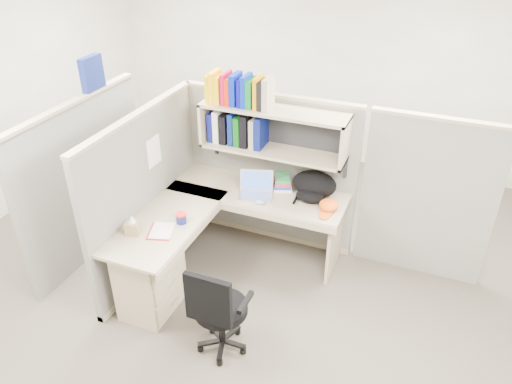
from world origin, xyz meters
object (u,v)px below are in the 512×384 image
at_px(snack_canister, 181,218).
at_px(backpack, 313,187).
at_px(desk, 180,256).
at_px(task_chair, 219,322).
at_px(laptop, 255,186).

bearing_deg(snack_canister, backpack, 41.32).
xyz_separation_m(desk, task_chair, (0.62, -0.50, -0.12)).
height_order(backpack, task_chair, backpack).
height_order(laptop, snack_canister, laptop).
xyz_separation_m(backpack, snack_canister, (-0.95, -0.84, -0.08)).
bearing_deg(snack_canister, task_chair, -43.03).
bearing_deg(task_chair, desk, 141.42).
xyz_separation_m(laptop, backpack, (0.52, 0.18, 0.01)).
distance_m(desk, task_chair, 0.81).
bearing_deg(backpack, desk, -121.36).
relative_size(desk, task_chair, 1.94).
bearing_deg(backpack, task_chair, -88.72).
bearing_deg(snack_canister, desk, -78.97).
distance_m(backpack, snack_canister, 1.27).
distance_m(desk, laptop, 0.96).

